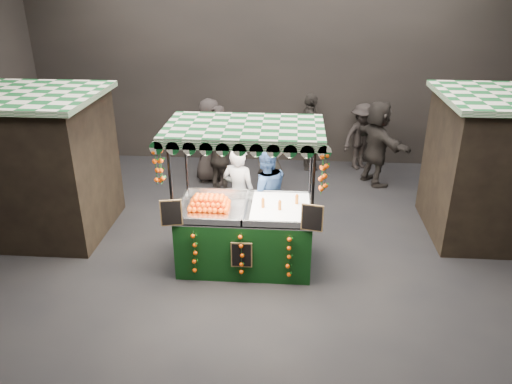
{
  "coord_description": "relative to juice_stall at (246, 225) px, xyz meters",
  "views": [
    {
      "loc": [
        0.4,
        -6.97,
        4.55
      ],
      "look_at": [
        -0.17,
        0.49,
        1.13
      ],
      "focal_mm": 34.76,
      "sensor_mm": 36.0,
      "label": 1
    }
  ],
  "objects": [
    {
      "name": "shopper_1",
      "position": [
        4.26,
        3.15,
        0.05
      ],
      "size": [
        0.9,
        0.77,
        1.59
      ],
      "rotation": [
        0.0,
        0.0,
        -0.25
      ],
      "color": "black",
      "rests_on": "ground"
    },
    {
      "name": "shopper_5",
      "position": [
        2.6,
        3.63,
        0.22
      ],
      "size": [
        1.29,
        1.85,
        1.92
      ],
      "rotation": [
        0.0,
        0.0,
        2.02
      ],
      "color": "#2A2522",
      "rests_on": "ground"
    },
    {
      "name": "shopper_3",
      "position": [
        2.38,
        4.55,
        0.06
      ],
      "size": [
        1.2,
        1.06,
        1.61
      ],
      "rotation": [
        0.0,
        0.0,
        0.57
      ],
      "color": "black",
      "rests_on": "ground"
    },
    {
      "name": "vendor_grey",
      "position": [
        -0.21,
        0.95,
        0.12
      ],
      "size": [
        0.73,
        0.61,
        1.73
      ],
      "rotation": [
        0.0,
        0.0,
        2.78
      ],
      "color": "gray",
      "rests_on": "ground"
    },
    {
      "name": "shopper_7",
      "position": [
        1.12,
        4.41,
        0.19
      ],
      "size": [
        0.52,
        1.12,
        1.86
      ],
      "rotation": [
        0.0,
        0.0,
        1.64
      ],
      "color": "#2C2724",
      "rests_on": "ground"
    },
    {
      "name": "ground",
      "position": [
        0.3,
        -0.05,
        -0.74
      ],
      "size": [
        12.0,
        12.0,
        0.0
      ],
      "primitive_type": "plane",
      "color": "black",
      "rests_on": "ground"
    },
    {
      "name": "juice_stall",
      "position": [
        0.0,
        0.0,
        0.0
      ],
      "size": [
        2.47,
        1.45,
        2.4
      ],
      "color": "black",
      "rests_on": "ground"
    },
    {
      "name": "shopper_4",
      "position": [
        -1.14,
        3.53,
        0.21
      ],
      "size": [
        1.09,
        0.9,
        1.91
      ],
      "rotation": [
        0.0,
        0.0,
        3.51
      ],
      "color": "#2A2422",
      "rests_on": "ground"
    },
    {
      "name": "vendor_blue",
      "position": [
        0.26,
        0.86,
        0.16
      ],
      "size": [
        1.06,
        0.94,
        1.81
      ],
      "rotation": [
        0.0,
        0.0,
        3.5
      ],
      "color": "navy",
      "rests_on": "ground"
    },
    {
      "name": "neighbour_stall_left",
      "position": [
        -4.1,
        0.95,
        0.56
      ],
      "size": [
        3.0,
        2.2,
        2.6
      ],
      "color": "black",
      "rests_on": "ground"
    },
    {
      "name": "shopper_2",
      "position": [
        -0.8,
        2.79,
        0.06
      ],
      "size": [
        1.0,
        0.56,
        1.6
      ],
      "rotation": [
        0.0,
        0.0,
        2.95
      ],
      "color": "black",
      "rests_on": "ground"
    },
    {
      "name": "market_hall",
      "position": [
        0.3,
        -0.05,
        2.64
      ],
      "size": [
        12.1,
        10.1,
        5.05
      ],
      "color": "black",
      "rests_on": "ground"
    },
    {
      "name": "shopper_6",
      "position": [
        -0.95,
        3.35,
        0.15
      ],
      "size": [
        0.69,
        0.78,
        1.8
      ],
      "rotation": [
        0.0,
        0.0,
        -1.07
      ],
      "color": "black",
      "rests_on": "ground"
    },
    {
      "name": "shopper_0",
      "position": [
        0.29,
        2.66,
        0.07
      ],
      "size": [
        0.65,
        0.47,
        1.64
      ],
      "rotation": [
        0.0,
        0.0,
        -0.15
      ],
      "color": "#2E2A25",
      "rests_on": "ground"
    }
  ]
}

